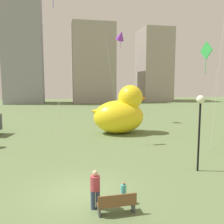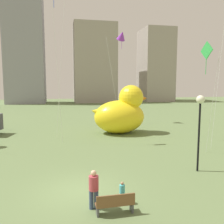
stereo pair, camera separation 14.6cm
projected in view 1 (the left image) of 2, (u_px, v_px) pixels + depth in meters
ground_plane at (80, 191)px, 12.10m from camera, size 140.00×140.00×0.00m
park_bench at (117, 203)px, 9.94m from camera, size 1.62×0.48×0.90m
person_adult at (95, 188)px, 10.32m from camera, size 0.42×0.42×1.71m
person_child at (123, 191)px, 10.85m from camera, size 0.25×0.25×1.01m
giant_inflatable_duck at (121, 113)px, 25.83m from camera, size 6.20×3.98×5.14m
lamppost at (200, 112)px, 14.49m from camera, size 0.50×0.50×4.66m
city_skyline at (86, 56)px, 65.88m from camera, size 45.00×10.33×33.24m
kite_green at (207, 54)px, 17.37m from camera, size 0.81×1.35×8.32m
kite_purple at (121, 36)px, 31.59m from camera, size 2.67×2.84×12.25m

